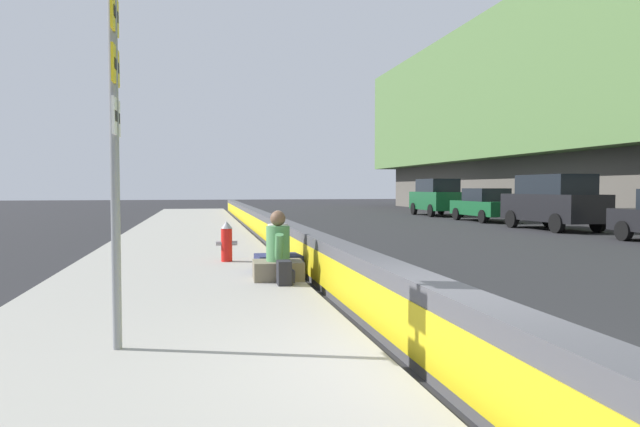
{
  "coord_description": "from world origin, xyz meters",
  "views": [
    {
      "loc": [
        -4.87,
        2.2,
        1.75
      ],
      "look_at": [
        10.03,
        -0.89,
        1.07
      ],
      "focal_mm": 32.52,
      "sensor_mm": 36.0,
      "label": 1
    }
  ],
  "objects_px": {
    "route_sign_post": "(115,138)",
    "parked_car_fourth": "(553,201)",
    "backpack": "(285,273)",
    "parked_car_midline": "(485,205)",
    "seated_person_foreground": "(278,258)",
    "seated_person_middle": "(278,252)",
    "parked_car_far": "(437,197)",
    "fire_hydrant": "(227,241)"
  },
  "relations": [
    {
      "from": "fire_hydrant",
      "to": "seated_person_middle",
      "type": "xyz_separation_m",
      "value": [
        -1.64,
        -0.91,
        -0.08
      ]
    },
    {
      "from": "seated_person_foreground",
      "to": "backpack",
      "type": "height_order",
      "value": "seated_person_foreground"
    },
    {
      "from": "route_sign_post",
      "to": "backpack",
      "type": "distance_m",
      "value": 4.49
    },
    {
      "from": "route_sign_post",
      "to": "parked_car_far",
      "type": "relative_size",
      "value": 0.74
    },
    {
      "from": "parked_car_midline",
      "to": "seated_person_foreground",
      "type": "bearing_deg",
      "value": 143.13
    },
    {
      "from": "backpack",
      "to": "parked_car_far",
      "type": "relative_size",
      "value": 0.08
    },
    {
      "from": "route_sign_post",
      "to": "parked_car_midline",
      "type": "bearing_deg",
      "value": -35.32
    },
    {
      "from": "route_sign_post",
      "to": "fire_hydrant",
      "type": "distance_m",
      "value": 7.04
    },
    {
      "from": "parked_car_fourth",
      "to": "parked_car_midline",
      "type": "bearing_deg",
      "value": -1.26
    },
    {
      "from": "route_sign_post",
      "to": "backpack",
      "type": "bearing_deg",
      "value": -32.29
    },
    {
      "from": "parked_car_fourth",
      "to": "route_sign_post",
      "type": "bearing_deg",
      "value": 135.58
    },
    {
      "from": "fire_hydrant",
      "to": "parked_car_fourth",
      "type": "distance_m",
      "value": 16.25
    },
    {
      "from": "fire_hydrant",
      "to": "seated_person_middle",
      "type": "bearing_deg",
      "value": -151.02
    },
    {
      "from": "seated_person_foreground",
      "to": "parked_car_midline",
      "type": "distance_m",
      "value": 21.8
    },
    {
      "from": "seated_person_foreground",
      "to": "seated_person_middle",
      "type": "bearing_deg",
      "value": -7.73
    },
    {
      "from": "parked_car_midline",
      "to": "parked_car_far",
      "type": "relative_size",
      "value": 0.93
    },
    {
      "from": "parked_car_fourth",
      "to": "backpack",
      "type": "bearing_deg",
      "value": 132.79
    },
    {
      "from": "parked_car_far",
      "to": "backpack",
      "type": "bearing_deg",
      "value": 151.75
    },
    {
      "from": "route_sign_post",
      "to": "parked_car_fourth",
      "type": "relative_size",
      "value": 0.74
    },
    {
      "from": "fire_hydrant",
      "to": "parked_car_far",
      "type": "xyz_separation_m",
      "value": [
        21.03,
        -13.85,
        0.6
      ]
    },
    {
      "from": "seated_person_foreground",
      "to": "parked_car_midline",
      "type": "height_order",
      "value": "parked_car_midline"
    },
    {
      "from": "parked_car_fourth",
      "to": "parked_car_midline",
      "type": "relative_size",
      "value": 1.08
    },
    {
      "from": "route_sign_post",
      "to": "fire_hydrant",
      "type": "height_order",
      "value": "route_sign_post"
    },
    {
      "from": "parked_car_far",
      "to": "fire_hydrant",
      "type": "bearing_deg",
      "value": 146.63
    },
    {
      "from": "seated_person_middle",
      "to": "parked_car_fourth",
      "type": "height_order",
      "value": "parked_car_fourth"
    },
    {
      "from": "fire_hydrant",
      "to": "route_sign_post",
      "type": "bearing_deg",
      "value": 168.42
    },
    {
      "from": "parked_car_midline",
      "to": "parked_car_far",
      "type": "height_order",
      "value": "parked_car_far"
    },
    {
      "from": "backpack",
      "to": "seated_person_middle",
      "type": "bearing_deg",
      "value": -3.77
    },
    {
      "from": "backpack",
      "to": "parked_car_fourth",
      "type": "height_order",
      "value": "parked_car_fourth"
    },
    {
      "from": "seated_person_middle",
      "to": "parked_car_far",
      "type": "xyz_separation_m",
      "value": [
        22.67,
        -12.94,
        0.68
      ]
    },
    {
      "from": "seated_person_foreground",
      "to": "parked_car_far",
      "type": "height_order",
      "value": "parked_car_far"
    },
    {
      "from": "seated_person_middle",
      "to": "backpack",
      "type": "height_order",
      "value": "seated_person_middle"
    },
    {
      "from": "seated_person_foreground",
      "to": "route_sign_post",
      "type": "bearing_deg",
      "value": 152.07
    },
    {
      "from": "parked_car_midline",
      "to": "seated_person_middle",
      "type": "bearing_deg",
      "value": 141.76
    },
    {
      "from": "seated_person_middle",
      "to": "parked_car_far",
      "type": "height_order",
      "value": "parked_car_far"
    },
    {
      "from": "fire_hydrant",
      "to": "backpack",
      "type": "bearing_deg",
      "value": -166.17
    },
    {
      "from": "seated_person_foreground",
      "to": "backpack",
      "type": "bearing_deg",
      "value": -177.01
    },
    {
      "from": "route_sign_post",
      "to": "fire_hydrant",
      "type": "xyz_separation_m",
      "value": [
        6.7,
        -1.37,
        -1.65
      ]
    },
    {
      "from": "fire_hydrant",
      "to": "backpack",
      "type": "height_order",
      "value": "fire_hydrant"
    },
    {
      "from": "parked_car_fourth",
      "to": "seated_person_foreground",
      "type": "bearing_deg",
      "value": 131.25
    },
    {
      "from": "parked_car_fourth",
      "to": "parked_car_midline",
      "type": "xyz_separation_m",
      "value": [
        6.09,
        -0.13,
        -0.32
      ]
    },
    {
      "from": "route_sign_post",
      "to": "parked_car_far",
      "type": "xyz_separation_m",
      "value": [
        27.73,
        -15.23,
        -1.05
      ]
    }
  ]
}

